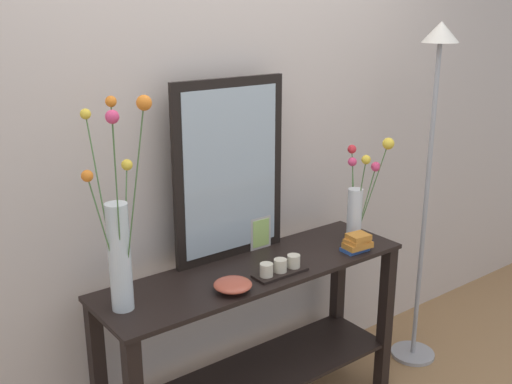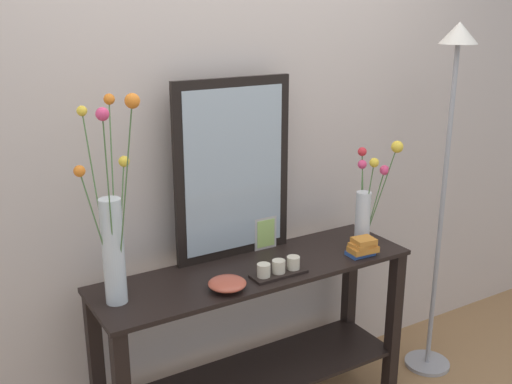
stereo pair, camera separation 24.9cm
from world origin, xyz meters
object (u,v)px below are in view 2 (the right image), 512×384
at_px(vase_right, 367,202).
at_px(picture_frame_small, 265,233).
at_px(mirror_leaning, 233,170).
at_px(decorative_bowl, 227,284).
at_px(tall_vase_left, 113,233).
at_px(candle_tray, 279,269).
at_px(console_table, 256,328).
at_px(floor_lamp, 448,147).
at_px(book_stack, 363,247).

xyz_separation_m(vase_right, picture_frame_small, (-0.43, 0.20, -0.13)).
xyz_separation_m(mirror_leaning, decorative_bowl, (-0.20, -0.30, -0.37)).
relative_size(tall_vase_left, candle_tray, 3.33).
distance_m(tall_vase_left, vase_right, 1.20).
bearing_deg(tall_vase_left, mirror_leaning, 15.52).
height_order(candle_tray, picture_frame_small, picture_frame_small).
distance_m(candle_tray, decorative_bowl, 0.25).
bearing_deg(console_table, candle_tray, -68.48).
bearing_deg(console_table, picture_frame_small, 47.77).
bearing_deg(floor_lamp, picture_frame_small, 165.42).
bearing_deg(mirror_leaning, picture_frame_small, -3.63).
relative_size(mirror_leaning, tall_vase_left, 0.98).
bearing_deg(picture_frame_small, console_table, -132.23).
xyz_separation_m(candle_tray, book_stack, (0.44, -0.02, 0.01)).
bearing_deg(candle_tray, mirror_leaning, 100.71).
bearing_deg(console_table, mirror_leaning, 93.33).
distance_m(console_table, mirror_leaning, 0.72).
height_order(tall_vase_left, decorative_bowl, tall_vase_left).
distance_m(book_stack, floor_lamp, 0.69).
height_order(vase_right, book_stack, vase_right).
bearing_deg(vase_right, floor_lamp, -3.94).
distance_m(candle_tray, picture_frame_small, 0.30).
relative_size(vase_right, decorative_bowl, 3.33).
bearing_deg(console_table, vase_right, -3.77).
height_order(tall_vase_left, book_stack, tall_vase_left).
xyz_separation_m(mirror_leaning, vase_right, (0.59, -0.21, -0.19)).
bearing_deg(vase_right, tall_vase_left, 177.84).
distance_m(console_table, decorative_bowl, 0.40).
relative_size(vase_right, picture_frame_small, 3.33).
xyz_separation_m(console_table, picture_frame_small, (0.15, 0.16, 0.37)).
bearing_deg(decorative_bowl, floor_lamp, 2.31).
xyz_separation_m(book_stack, floor_lamp, (0.57, 0.06, 0.38)).
bearing_deg(decorative_bowl, candle_tray, 2.35).
xyz_separation_m(console_table, book_stack, (0.48, -0.13, 0.33)).
height_order(console_table, floor_lamp, floor_lamp).
bearing_deg(picture_frame_small, decorative_bowl, -141.25).
relative_size(console_table, floor_lamp, 0.79).
relative_size(picture_frame_small, floor_lamp, 0.09).
height_order(tall_vase_left, vase_right, tall_vase_left).
bearing_deg(floor_lamp, candle_tray, -177.70).
distance_m(console_table, vase_right, 0.77).
bearing_deg(decorative_bowl, book_stack, -0.95).
relative_size(tall_vase_left, picture_frame_small, 5.25).
height_order(mirror_leaning, candle_tray, mirror_leaning).
bearing_deg(tall_vase_left, candle_tray, -10.17).
distance_m(console_table, picture_frame_small, 0.43).
xyz_separation_m(console_table, mirror_leaning, (-0.01, 0.17, 0.69)).
height_order(mirror_leaning, picture_frame_small, mirror_leaning).
bearing_deg(book_stack, floor_lamp, 6.22).
bearing_deg(candle_tray, book_stack, -2.83).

